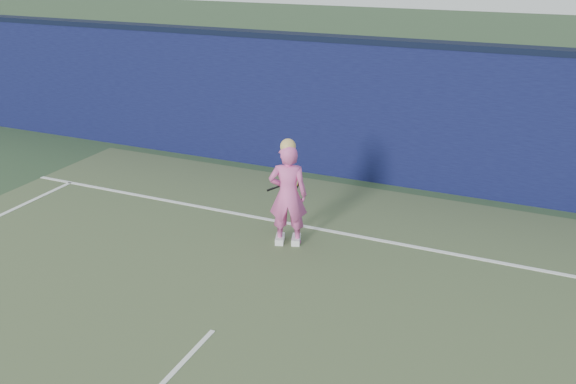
% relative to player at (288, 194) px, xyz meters
% --- Properties ---
extents(backstop_wall, '(24.00, 0.40, 2.50)m').
position_rel_player_xyz_m(backstop_wall, '(0.12, 3.10, 0.48)').
color(backstop_wall, '#0B0E34').
rests_on(backstop_wall, ground).
extents(wall_cap, '(24.00, 0.42, 0.10)m').
position_rel_player_xyz_m(wall_cap, '(0.12, 3.10, 1.78)').
color(wall_cap, black).
rests_on(wall_cap, backstop_wall).
extents(player, '(0.64, 0.52, 1.61)m').
position_rel_player_xyz_m(player, '(0.00, 0.00, 0.00)').
color(player, '#E358A7').
rests_on(player, ground).
extents(racket, '(0.43, 0.35, 0.28)m').
position_rel_player_xyz_m(racket, '(-0.17, 0.45, -0.01)').
color(racket, black).
rests_on(racket, ground).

